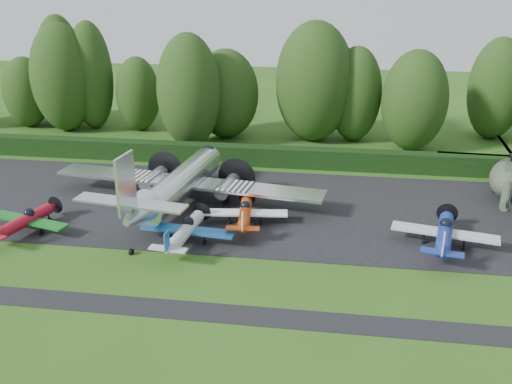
# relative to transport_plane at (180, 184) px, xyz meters

# --- Properties ---
(ground) EXTENTS (160.00, 160.00, 0.00)m
(ground) POSITION_rel_transport_plane_xyz_m (4.61, -9.21, -2.17)
(ground) COLOR #2C5217
(ground) RESTS_ON ground
(apron) EXTENTS (70.00, 18.00, 0.01)m
(apron) POSITION_rel_transport_plane_xyz_m (4.61, 0.79, -2.17)
(apron) COLOR black
(apron) RESTS_ON ground
(taxiway_verge) EXTENTS (70.00, 2.00, 0.00)m
(taxiway_verge) POSITION_rel_transport_plane_xyz_m (4.61, -15.21, -2.17)
(taxiway_verge) COLOR black
(taxiway_verge) RESTS_ON ground
(hedgerow) EXTENTS (90.00, 1.60, 2.00)m
(hedgerow) POSITION_rel_transport_plane_xyz_m (4.61, 11.79, -2.17)
(hedgerow) COLOR black
(hedgerow) RESTS_ON ground
(transport_plane) EXTENTS (24.30, 18.63, 7.79)m
(transport_plane) POSITION_rel_transport_plane_xyz_m (0.00, 0.00, 0.00)
(transport_plane) COLOR silver
(transport_plane) RESTS_ON ground
(light_plane_red) EXTENTS (6.80, 7.15, 2.61)m
(light_plane_red) POSITION_rel_transport_plane_xyz_m (-10.61, -6.68, -1.08)
(light_plane_red) COLOR #A20E22
(light_plane_red) RESTS_ON ground
(light_plane_white) EXTENTS (7.17, 7.53, 2.75)m
(light_plane_white) POSITION_rel_transport_plane_xyz_m (2.17, -6.75, -1.02)
(light_plane_white) COLOR silver
(light_plane_white) RESTS_ON ground
(light_plane_orange) EXTENTS (6.75, 7.10, 2.59)m
(light_plane_orange) POSITION_rel_transport_plane_xyz_m (6.00, -2.88, -1.09)
(light_plane_orange) COLOR #C4380B
(light_plane_orange) RESTS_ON ground
(light_plane_blue) EXTENTS (7.66, 8.05, 2.94)m
(light_plane_blue) POSITION_rel_transport_plane_xyz_m (21.03, -4.68, -0.95)
(light_plane_blue) COLOR navy
(light_plane_blue) RESTS_ON ground
(helicopter) EXTENTS (12.67, 14.83, 4.08)m
(helicopter) POSITION_rel_transport_plane_xyz_m (28.16, 5.96, 0.02)
(helicopter) COLOR #394636
(helicopter) RESTS_ON ground
(tree_0) EXTENTS (5.32, 5.32, 9.09)m
(tree_0) POSITION_rel_transport_plane_xyz_m (-11.38, 22.87, 2.36)
(tree_0) COLOR black
(tree_0) RESTS_ON ground
(tree_2) EXTENTS (7.46, 7.46, 13.10)m
(tree_2) POSITION_rel_transport_plane_xyz_m (-20.28, 21.50, 4.36)
(tree_2) COLOR black
(tree_2) RESTS_ON ground
(tree_3) EXTENTS (7.73, 7.73, 10.44)m
(tree_3) POSITION_rel_transport_plane_xyz_m (-0.14, 21.36, 3.04)
(tree_3) COLOR black
(tree_3) RESTS_ON ground
(tree_5) EXTENTS (7.16, 7.16, 11.07)m
(tree_5) POSITION_rel_transport_plane_xyz_m (21.17, 19.41, 3.35)
(tree_5) COLOR black
(tree_5) RESTS_ON ground
(tree_6) EXTENTS (8.90, 8.90, 13.71)m
(tree_6) POSITION_rel_transport_plane_xyz_m (10.14, 21.61, 4.67)
(tree_6) COLOR black
(tree_6) RESTS_ON ground
(tree_7) EXTENTS (5.98, 5.98, 10.94)m
(tree_7) POSITION_rel_transport_plane_xyz_m (14.85, 22.14, 3.28)
(tree_7) COLOR black
(tree_7) RESTS_ON ground
(tree_8) EXTENTS (7.04, 7.04, 12.72)m
(tree_8) POSITION_rel_transport_plane_xyz_m (-3.39, 16.90, 4.17)
(tree_8) COLOR black
(tree_8) RESTS_ON ground
(tree_9) EXTENTS (6.42, 6.42, 11.84)m
(tree_9) POSITION_rel_transport_plane_xyz_m (31.00, 25.20, 3.73)
(tree_9) COLOR black
(tree_9) RESTS_ON ground
(tree_11) EXTENTS (5.64, 5.64, 8.81)m
(tree_11) POSITION_rel_transport_plane_xyz_m (-25.88, 22.59, 2.22)
(tree_11) COLOR black
(tree_11) RESTS_ON ground
(tree_12) EXTENTS (5.35, 5.35, 13.22)m
(tree_12) POSITION_rel_transport_plane_xyz_m (-17.21, 22.85, 4.41)
(tree_12) COLOR black
(tree_12) RESTS_ON ground
(tree_13) EXTENTS (6.01, 6.01, 13.59)m
(tree_13) POSITION_rel_transport_plane_xyz_m (-22.59, 26.06, 4.61)
(tree_13) COLOR black
(tree_13) RESTS_ON ground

